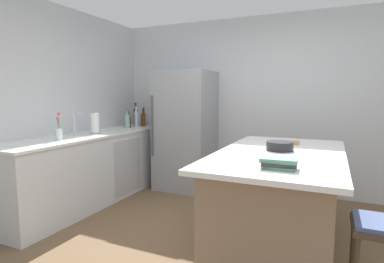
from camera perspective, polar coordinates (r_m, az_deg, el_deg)
ground_plane at (r=2.97m, az=5.07°, el=-22.56°), size 7.20×7.20×0.00m
wall_rear at (r=4.78m, az=14.24°, el=4.76°), size 6.00×0.10×2.60m
wall_left at (r=4.11m, az=-29.05°, el=3.80°), size 0.10×6.00×2.60m
counter_run_left at (r=4.45m, az=-17.68°, el=-6.35°), size 0.67×2.73×0.93m
kitchen_island at (r=3.08m, az=15.63°, el=-12.11°), size 1.10×1.98×0.93m
refrigerator at (r=4.78m, az=-1.18°, el=0.18°), size 0.81×0.76×1.80m
bar_stool at (r=2.43m, az=31.55°, el=-16.54°), size 0.36×0.36×0.66m
sink_faucet at (r=4.20m, az=-20.72°, el=1.38°), size 0.15×0.05×0.30m
flower_vase at (r=3.89m, az=-23.30°, el=0.00°), size 0.08×0.08×0.32m
paper_towel_roll at (r=4.36m, az=-17.41°, el=1.38°), size 0.14×0.14×0.31m
vinegar_bottle at (r=5.32m, az=-8.82°, el=2.44°), size 0.05×0.05×0.31m
whiskey_bottle at (r=5.22m, az=-8.97°, el=2.25°), size 0.08×0.08×0.29m
wine_bottle at (r=5.18m, az=-10.30°, el=2.67°), size 0.07×0.07×0.39m
soda_bottle at (r=5.07m, az=-10.17°, el=2.39°), size 0.07×0.07×0.35m
syrup_bottle at (r=5.04m, az=-11.55°, el=1.86°), size 0.06×0.06×0.26m
gin_bottle at (r=4.95m, az=-11.77°, el=1.91°), size 0.07×0.07×0.29m
cookbook_stack at (r=2.31m, az=15.69°, el=-5.64°), size 0.26×0.19×0.08m
mixing_bowl at (r=3.05m, az=15.84°, el=-2.58°), size 0.25×0.25×0.08m
cutting_board at (r=3.51m, az=16.68°, el=-1.94°), size 0.32×0.23×0.02m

